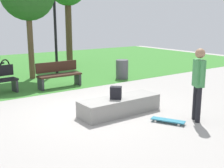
# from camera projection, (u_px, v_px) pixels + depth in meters

# --- Properties ---
(ground_plane) EXTENTS (28.00, 28.00, 0.00)m
(ground_plane) POSITION_uv_depth(u_px,v_px,m) (92.00, 110.00, 7.77)
(ground_plane) COLOR #9E9993
(grass_lawn) EXTENTS (26.60, 11.67, 0.01)m
(grass_lawn) POSITION_uv_depth(u_px,v_px,m) (6.00, 69.00, 14.25)
(grass_lawn) COLOR #387A2D
(grass_lawn) RESTS_ON ground_plane
(concrete_ledge) EXTENTS (2.19, 0.72, 0.42)m
(concrete_ledge) POSITION_uv_depth(u_px,v_px,m) (120.00, 105.00, 7.49)
(concrete_ledge) COLOR gray
(concrete_ledge) RESTS_ON ground_plane
(backpack_on_ledge) EXTENTS (0.34, 0.34, 0.32)m
(backpack_on_ledge) POSITION_uv_depth(u_px,v_px,m) (116.00, 93.00, 7.29)
(backpack_on_ledge) COLOR black
(backpack_on_ledge) RESTS_ON concrete_ledge
(skater_performing_trick) EXTENTS (0.34, 0.38, 1.75)m
(skater_performing_trick) POSITION_uv_depth(u_px,v_px,m) (198.00, 79.00, 6.75)
(skater_performing_trick) COLOR black
(skater_performing_trick) RESTS_ON ground_plane
(skateboard_by_ledge) EXTENTS (0.55, 0.80, 0.08)m
(skateboard_by_ledge) POSITION_uv_depth(u_px,v_px,m) (168.00, 120.00, 6.80)
(skateboard_by_ledge) COLOR teal
(skateboard_by_ledge) RESTS_ON ground_plane
(park_bench_center_lawn) EXTENTS (1.61, 0.51, 0.91)m
(park_bench_center_lawn) POSITION_uv_depth(u_px,v_px,m) (59.00, 74.00, 10.35)
(park_bench_center_lawn) COLOR #331E14
(park_bench_center_lawn) RESTS_ON ground_plane
(lamp_post) EXTENTS (0.28, 0.28, 4.95)m
(lamp_post) POSITION_uv_depth(u_px,v_px,m) (54.00, 7.00, 12.56)
(lamp_post) COLOR black
(lamp_post) RESTS_ON ground_plane
(trash_bin) EXTENTS (0.51, 0.51, 0.78)m
(trash_bin) POSITION_uv_depth(u_px,v_px,m) (122.00, 69.00, 11.87)
(trash_bin) COLOR #4C4C51
(trash_bin) RESTS_ON ground_plane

